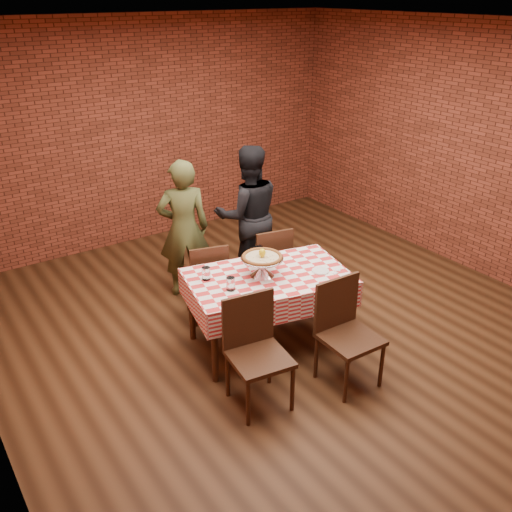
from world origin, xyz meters
The scene contains 19 objects.
ground centered at (0.00, 0.00, 0.00)m, with size 6.00×6.00×0.00m, color black.
back_wall centered at (0.00, 3.00, 1.45)m, with size 5.50×5.50×0.00m, color #60291A.
table centered at (-0.29, -0.10, 0.38)m, with size 1.47×0.88×0.75m, color #3A1E10.
tablecloth centered at (-0.29, -0.10, 0.63)m, with size 1.50×0.92×0.25m, color red, non-canonical shape.
pizza_stand centered at (-0.34, -0.07, 0.85)m, with size 0.40×0.40×0.18m, color silver, non-canonical shape.
pizza centered at (-0.34, -0.07, 0.94)m, with size 0.37×0.37×0.03m, color #CEBC8E.
lemon centered at (-0.34, -0.07, 0.99)m, with size 0.06×0.06×0.08m, color yellow.
water_glass_left centered at (-0.72, -0.14, 0.82)m, with size 0.08×0.08×0.12m, color white.
water_glass_right centered at (-0.80, 0.15, 0.82)m, with size 0.08×0.08×0.12m, color white.
side_plate centered at (0.16, -0.32, 0.76)m, with size 0.16×0.16×0.01m, color white.
sweetener_packet_a centered at (0.25, -0.42, 0.76)m, with size 0.05×0.04×0.01m, color white.
sweetener_packet_b centered at (0.31, -0.39, 0.76)m, with size 0.05×0.04×0.01m, color white.
condiment_caddy centered at (-0.21, 0.18, 0.84)m, with size 0.11×0.09×0.16m, color silver.
chair_near_left centered at (-0.85, -0.77, 0.47)m, with size 0.46×0.46×0.94m, color #3A1E10, non-canonical shape.
chair_near_right centered at (-0.05, -0.98, 0.47)m, with size 0.46×0.46×0.94m, color #3A1E10, non-canonical shape.
chair_far_left centered at (-0.51, 0.69, 0.44)m, with size 0.39×0.39×0.87m, color #3A1E10, non-canonical shape.
chair_far_right centered at (0.22, 0.62, 0.45)m, with size 0.41×0.41×0.89m, color #3A1E10, non-canonical shape.
diner_olive centered at (-0.44, 1.27, 0.78)m, with size 0.57×0.37×1.56m, color #444924.
diner_black centered at (0.33, 1.16, 0.81)m, with size 0.79×0.61×1.62m, color black.
Camera 1 is at (-2.99, -3.83, 3.17)m, focal length 39.34 mm.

